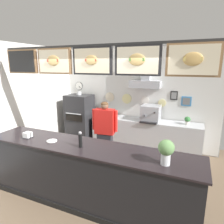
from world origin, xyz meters
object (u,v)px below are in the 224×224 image
Objects in this scene: espresso_machine at (151,113)px; pepper_grinder at (80,139)px; potted_sage at (187,120)px; condiment_plate at (52,141)px; shop_worker at (105,132)px; napkin_holder at (28,135)px; pizza_oven at (80,119)px; basil_vase at (166,151)px; potted_basil at (113,113)px.

pepper_grinder is at bearing -102.87° from espresso_machine.
condiment_plate is at bearing -129.33° from potted_sage.
napkin_holder is (-0.90, -1.45, 0.29)m from shop_worker.
pizza_oven is at bearing 100.00° from napkin_holder.
pizza_oven is 5.95× the size of pepper_grinder.
napkin_holder is at bearing 179.25° from basil_vase.
condiment_plate is (-1.20, -2.58, -0.03)m from espresso_machine.
shop_worker is at bearing 58.09° from napkin_holder.
pepper_grinder reaches higher than espresso_machine.
potted_sage is (2.05, 0.02, 0.01)m from potted_basil.
shop_worker reaches higher than potted_basil.
potted_basil is 3.27m from basil_vase.
pepper_grinder is 1.15m from napkin_holder.
shop_worker reaches higher than potted_sage.
napkin_holder is (-0.63, -2.62, 0.11)m from potted_basil.
espresso_machine is at bearing -132.32° from shop_worker.
pepper_grinder is (0.24, -1.44, 0.37)m from shop_worker.
pepper_grinder is at bearing -1.71° from condiment_plate.
basil_vase is (1.37, -0.05, 0.07)m from pepper_grinder.
pepper_grinder is at bearing -78.83° from potted_basil.
shop_worker reaches higher than napkin_holder.
pepper_grinder is at bearing 178.10° from basil_vase.
condiment_plate is at bearing 178.16° from basil_vase.
potted_basil is 2.70m from napkin_holder.
espresso_machine is at bearing 56.37° from napkin_holder.
potted_basil is at bearing -179.43° from potted_sage.
espresso_machine reaches higher than condiment_plate.
pepper_grinder is 0.62m from condiment_plate.
shop_worker is 4.45× the size of basil_vase.
shop_worker is 5.80× the size of pepper_grinder.
espresso_machine is 1.11m from potted_basil.
shop_worker is 8.07× the size of potted_basil.
pizza_oven reaches higher than espresso_machine.
pizza_oven is 7.72× the size of potted_sage.
basil_vase is at bearing 130.70° from shop_worker.
condiment_plate is at bearing -68.32° from pizza_oven.
pizza_oven is 4.56× the size of basil_vase.
espresso_machine is 1.98× the size of pepper_grinder.
shop_worker reaches higher than espresso_machine.
condiment_plate is at bearing 3.30° from napkin_holder.
potted_basil is 0.55× the size of basil_vase.
potted_sage is 1.16× the size of condiment_plate.
potted_sage is at bearing -152.69° from shop_worker.
basil_vase reaches higher than condiment_plate.
napkin_holder is 0.44× the size of basil_vase.
potted_sage is (1.77, 1.19, 0.19)m from shop_worker.
pizza_oven is 2.21m from espresso_machine.
condiment_plate is (0.97, -2.44, 0.32)m from pizza_oven.
pizza_oven is 10.40× the size of napkin_holder.
potted_basil is 2.67m from pepper_grinder.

